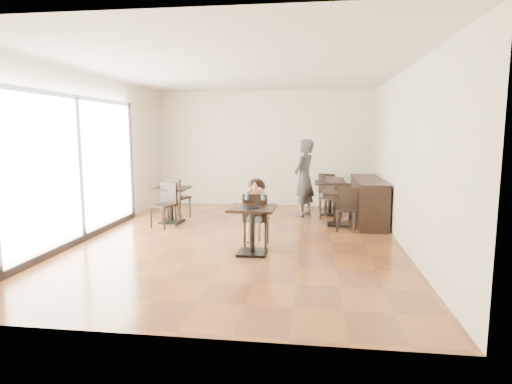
% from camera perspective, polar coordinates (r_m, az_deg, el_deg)
% --- Properties ---
extents(floor, '(6.00, 8.00, 0.01)m').
position_cam_1_polar(floor, '(8.35, -2.12, -6.34)').
color(floor, brown).
rests_on(floor, ground).
extents(ceiling, '(6.00, 8.00, 0.01)m').
position_cam_1_polar(ceiling, '(8.16, -2.24, 15.98)').
color(ceiling, silver).
rests_on(ceiling, floor).
extents(wall_back, '(6.00, 0.01, 3.20)m').
position_cam_1_polar(wall_back, '(12.06, 1.05, 5.80)').
color(wall_back, white).
rests_on(wall_back, floor).
extents(wall_front, '(6.00, 0.01, 3.20)m').
position_cam_1_polar(wall_front, '(4.22, -11.38, 1.44)').
color(wall_front, white).
rests_on(wall_front, floor).
extents(wall_left, '(0.01, 8.00, 3.20)m').
position_cam_1_polar(wall_left, '(9.10, -21.20, 4.53)').
color(wall_left, white).
rests_on(wall_left, floor).
extents(wall_right, '(0.01, 8.00, 3.20)m').
position_cam_1_polar(wall_right, '(8.15, 19.17, 4.27)').
color(wall_right, white).
rests_on(wall_right, floor).
extents(storefront_window, '(0.04, 4.50, 2.60)m').
position_cam_1_polar(storefront_window, '(8.66, -22.54, 2.98)').
color(storefront_window, white).
rests_on(storefront_window, floor).
extents(child_table, '(0.77, 0.77, 0.81)m').
position_cam_1_polar(child_table, '(7.29, -0.52, -5.17)').
color(child_table, black).
rests_on(child_table, floor).
extents(child_chair, '(0.44, 0.44, 0.98)m').
position_cam_1_polar(child_chair, '(7.80, 0.05, -3.67)').
color(child_chair, black).
rests_on(child_chair, floor).
extents(child, '(0.44, 0.62, 1.23)m').
position_cam_1_polar(child, '(7.78, 0.05, -2.75)').
color(child, slate).
rests_on(child, child_chair).
extents(plate, '(0.27, 0.27, 0.02)m').
position_cam_1_polar(plate, '(7.11, -0.64, -2.10)').
color(plate, black).
rests_on(plate, child_table).
extents(pizza_slice, '(0.29, 0.22, 0.07)m').
position_cam_1_polar(pizza_slice, '(7.52, -0.14, 0.35)').
color(pizza_slice, tan).
rests_on(pizza_slice, child).
extents(adult_patron, '(0.69, 0.81, 1.89)m').
position_cam_1_polar(adult_patron, '(10.56, 6.45, 1.87)').
color(adult_patron, '#35363A').
rests_on(adult_patron, floor).
extents(cafe_table_mid, '(0.84, 0.84, 0.75)m').
position_cam_1_polar(cafe_table_mid, '(9.69, 10.87, -2.18)').
color(cafe_table_mid, black).
rests_on(cafe_table_mid, floor).
extents(cafe_table_left, '(1.00, 1.00, 0.81)m').
position_cam_1_polar(cafe_table_left, '(9.99, -11.22, -1.71)').
color(cafe_table_left, black).
rests_on(cafe_table_left, floor).
extents(cafe_table_back, '(1.03, 1.03, 0.83)m').
position_cam_1_polar(cafe_table_back, '(10.93, 9.84, -0.81)').
color(cafe_table_back, black).
rests_on(cafe_table_back, floor).
extents(chair_mid_a, '(0.48, 0.48, 0.90)m').
position_cam_1_polar(chair_mid_a, '(10.23, 11.56, -1.23)').
color(chair_mid_a, black).
rests_on(chair_mid_a, floor).
extents(chair_mid_b, '(0.48, 0.48, 0.90)m').
position_cam_1_polar(chair_mid_b, '(9.15, 12.03, -2.33)').
color(chair_mid_b, black).
rests_on(chair_mid_b, floor).
extents(chair_left_a, '(0.57, 0.57, 0.98)m').
position_cam_1_polar(chair_left_a, '(10.50, -10.27, -0.77)').
color(chair_left_a, black).
rests_on(chair_left_a, floor).
extents(chair_left_b, '(0.57, 0.57, 0.98)m').
position_cam_1_polar(chair_left_b, '(9.47, -12.30, -1.78)').
color(chair_left_b, black).
rests_on(chair_left_b, floor).
extents(chair_back_a, '(0.59, 0.59, 0.99)m').
position_cam_1_polar(chair_back_a, '(11.46, 9.75, 0.03)').
color(chair_back_a, black).
rests_on(chair_back_a, floor).
extents(chair_back_b, '(0.59, 0.59, 0.99)m').
position_cam_1_polar(chair_back_b, '(10.37, 9.97, -0.81)').
color(chair_back_b, black).
rests_on(chair_back_b, floor).
extents(service_counter, '(0.60, 2.40, 1.00)m').
position_cam_1_polar(service_counter, '(10.17, 14.72, -1.11)').
color(service_counter, black).
rests_on(service_counter, floor).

